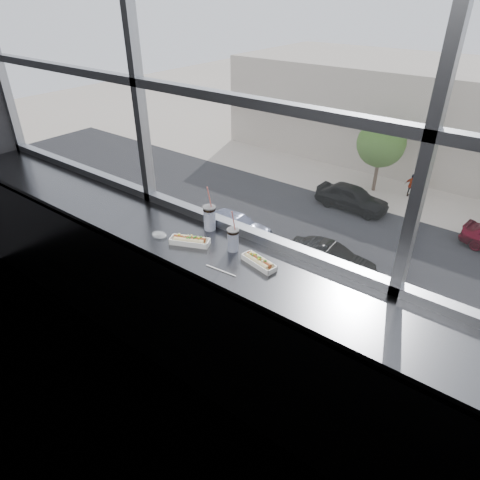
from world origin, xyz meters
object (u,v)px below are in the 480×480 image
Objects in this scene: soda_cup_right at (233,239)px; car_near_a at (235,221)px; tree_left at (381,143)px; car_far_a at (352,193)px; soda_cup_left at (210,217)px; loose_straw at (221,270)px; hotdog_tray_right at (259,262)px; pedestrian_a at (412,183)px; wrapper at (159,235)px; hotdog_tray_left at (190,240)px; car_near_b at (329,256)px.

soda_cup_right is 23.41m from car_near_a.
soda_cup_right is 30.71m from tree_left.
soda_cup_right is 27.98m from car_far_a.
loose_straw is (0.39, -0.35, -0.09)m from soda_cup_left.
hotdog_tray_right is 31.49m from pedestrian_a.
pedestrian_a is (-5.63, 28.93, -11.03)m from wrapper.
car_far_a is at bearing 122.62° from hotdog_tray_right.
loose_straw is at bearing -5.83° from wrapper.
hotdog_tray_left is 27.97m from car_far_a.
hotdog_tray_right is 30.80m from tree_left.
loose_straw reaches higher than car_far_a.
loose_straw is 0.03× the size of car_near_a.
soda_cup_left is 0.53m from loose_straw.
car_near_b is 12.50m from tree_left.
car_near_b is (-5.86, 16.37, -10.98)m from wrapper.
car_near_a is at bearing 123.45° from loose_straw.
soda_cup_right is 0.04× the size of car_near_a.
tree_left is at bearing 102.57° from loose_straw.
tree_left is at bearing 12.17° from pedestrian_a.
car_near_b is (-6.06, 16.08, -11.06)m from soda_cup_left.
loose_straw is (0.36, -0.12, -0.02)m from hotdog_tray_left.
hotdog_tray_right reaches higher than loose_straw.
hotdog_tray_right reaches higher than car_near_a.
soda_cup_right is (-0.23, 0.04, 0.06)m from hotdog_tray_right.
tree_left is (-8.44, 28.32, -8.42)m from hotdog_tray_left.
soda_cup_right is 0.26m from loose_straw.
tree_left is at bearing 82.42° from hotdog_tray_left.
car_near_a is (-12.79, 16.20, -11.04)m from soda_cup_right.
wrapper is at bearing -157.64° from hotdog_tray_right.
soda_cup_right is 0.05× the size of tree_left.
loose_straw is 0.04× the size of tree_left.
soda_cup_right reaches higher than wrapper.
hotdog_tray_left is 2.56× the size of wrapper.
soda_cup_left is at bearing -73.32° from tree_left.
pedestrian_a is 3.73m from tree_left.
car_near_b is at bearing 109.68° from wrapper.
pedestrian_a is (2.61, 4.56, -0.12)m from car_far_a.
soda_cup_left is at bearing 54.73° from wrapper.
car_near_a is at bearing 86.30° from car_near_b.
loose_straw reaches higher than pedestrian_a.
tree_left is (4.07, 12.00, 2.56)m from car_near_a.
hotdog_tray_left is at bearing -73.40° from tree_left.
car_near_a is (-12.88, 16.43, -10.95)m from loose_straw.
car_near_a is at bearing 62.08° from pedestrian_a.
hotdog_tray_right is 0.04× the size of car_near_b.
wrapper is at bearing -161.39° from soda_cup_right.
soda_cup_right reaches higher than car_near_a.
wrapper is (-0.23, -0.06, -0.01)m from hotdog_tray_left.
hotdog_tray_right is at bearing -9.67° from soda_cup_right.
soda_cup_left reaches higher than hotdog_tray_right.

